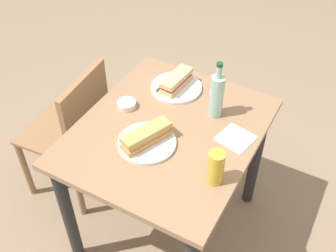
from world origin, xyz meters
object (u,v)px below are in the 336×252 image
Objects in this scene: plate_near at (176,88)px; knife_near at (165,83)px; baguette_sandwich_far at (146,136)px; olive_bowl at (127,104)px; dining_table at (168,151)px; water_bottle at (217,95)px; knife_far at (137,135)px; plate_far at (147,143)px; beer_glass at (216,167)px; baguette_sandwich_near at (176,81)px; chair_far at (75,129)px.

knife_near reaches higher than plate_near.
baguette_sandwich_far reaches higher than olive_bowl.
dining_table is 0.35m from water_bottle.
knife_far is 0.58× the size of water_bottle.
plate_far is at bearing -101.35° from knife_far.
dining_table is 0.21m from knife_far.
beer_glass reaches higher than olive_bowl.
olive_bowl reaches higher than dining_table.
baguette_sandwich_far is (-0.40, -0.07, 0.00)m from baguette_sandwich_near.
plate_far is at bearing 180.00° from baguette_sandwich_far.
baguette_sandwich_far is at bearing 164.30° from dining_table.
beer_glass is at bearing -97.19° from baguette_sandwich_far.
plate_far is (-0.12, 0.03, 0.15)m from dining_table.
water_bottle is 1.86× the size of beer_glass.
olive_bowl reaches higher than knife_near.
baguette_sandwich_near is at bearing -60.64° from chair_far.
knife_far is 1.08× the size of beer_glass.
chair_far is 2.99× the size of water_bottle.
knife_near reaches higher than dining_table.
olive_bowl reaches higher than plate_far.
baguette_sandwich_near is 1.12× the size of knife_near.
water_bottle is at bearing -75.47° from chair_far.
plate_far is (-0.39, -0.13, -0.01)m from knife_near.
water_bottle reaches higher than knife_far.
chair_far reaches higher than plate_far.
chair_far is 5.55× the size of beer_glass.
plate_near is 1.54× the size of knife_far.
baguette_sandwich_near is 0.27m from water_bottle.
plate_near is 0.41m from plate_far.
olive_bowl is at bearing 69.21° from beer_glass.
baguette_sandwich_near is at bearing 42.50° from beer_glass.
beer_glass is (-0.44, -0.46, 0.06)m from knife_near.
dining_table is at bearing -148.80° from knife_near.
plate_far reaches higher than dining_table.
plate_far is 0.04m from baguette_sandwich_far.
knife_near is 0.33m from water_bottle.
knife_near is at bearing 96.46° from plate_near.
olive_bowl is (-0.24, 0.14, -0.03)m from baguette_sandwich_near.
beer_glass reaches higher than plate_near.
baguette_sandwich_near is 0.07m from knife_near.
plate_far is 0.06m from knife_far.
olive_bowl is at bearing 149.18° from plate_near.
water_bottle is at bearing -35.77° from dining_table.
water_bottle reaches higher than baguette_sandwich_near.
knife_near is at bearing 18.02° from plate_far.
beer_glass is (-0.36, -0.16, -0.04)m from water_bottle.
beer_glass is at bearing -133.25° from knife_near.
baguette_sandwich_near is 0.71× the size of water_bottle.
baguette_sandwich_far reaches higher than plate_far.
plate_near is at bearing -30.82° from olive_bowl.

